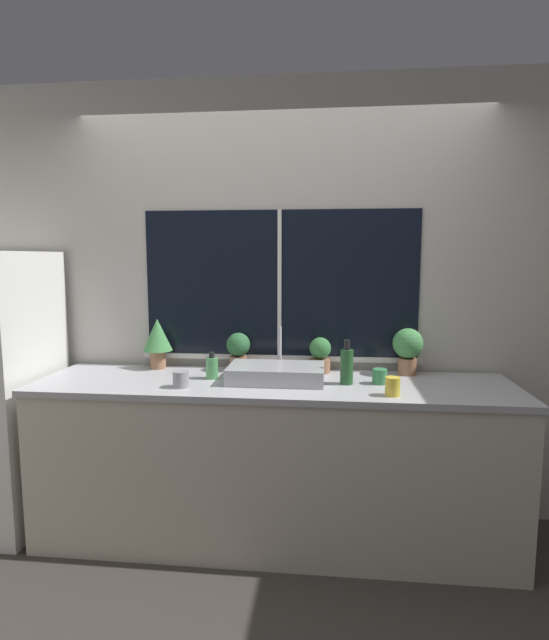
# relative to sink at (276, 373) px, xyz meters

# --- Properties ---
(ground_plane) EXTENTS (14.00, 14.00, 0.00)m
(ground_plane) POSITION_rel_sink_xyz_m (-0.02, -0.35, -0.98)
(ground_plane) COLOR #38332D
(wall_back) EXTENTS (8.00, 0.09, 2.70)m
(wall_back) POSITION_rel_sink_xyz_m (-0.02, 0.38, 0.38)
(wall_back) COLOR #BCB7AD
(wall_back) RESTS_ON ground_plane
(wall_left) EXTENTS (0.06, 7.00, 2.70)m
(wall_left) POSITION_rel_sink_xyz_m (-2.36, 1.15, 0.37)
(wall_left) COLOR #BCB7AD
(wall_left) RESTS_ON ground_plane
(counter) EXTENTS (2.67, 0.69, 0.93)m
(counter) POSITION_rel_sink_xyz_m (-0.02, -0.02, -0.51)
(counter) COLOR beige
(counter) RESTS_ON ground_plane
(sink) EXTENTS (0.54, 0.38, 0.29)m
(sink) POSITION_rel_sink_xyz_m (0.00, 0.00, 0.00)
(sink) COLOR #ADADB2
(sink) RESTS_ON counter
(potted_plant_far_left) EXTENTS (0.18, 0.18, 0.31)m
(potted_plant_far_left) POSITION_rel_sink_xyz_m (-0.77, 0.24, 0.15)
(potted_plant_far_left) COLOR #9E6B4C
(potted_plant_far_left) RESTS_ON counter
(potted_plant_center_left) EXTENTS (0.15, 0.15, 0.23)m
(potted_plant_center_left) POSITION_rel_sink_xyz_m (-0.26, 0.24, 0.09)
(potted_plant_center_left) COLOR #9E6B4C
(potted_plant_center_left) RESTS_ON counter
(potted_plant_center_right) EXTENTS (0.13, 0.13, 0.21)m
(potted_plant_center_right) POSITION_rel_sink_xyz_m (0.24, 0.24, 0.06)
(potted_plant_center_right) COLOR #9E6B4C
(potted_plant_center_right) RESTS_ON counter
(potted_plant_far_right) EXTENTS (0.18, 0.18, 0.28)m
(potted_plant_far_right) POSITION_rel_sink_xyz_m (0.76, 0.24, 0.12)
(potted_plant_far_right) COLOR #9E6B4C
(potted_plant_far_right) RESTS_ON counter
(soap_bottle) EXTENTS (0.07, 0.07, 0.15)m
(soap_bottle) POSITION_rel_sink_xyz_m (-0.37, 0.02, 0.02)
(soap_bottle) COLOR #519E5B
(soap_bottle) RESTS_ON counter
(bottle_tall) EXTENTS (0.07, 0.07, 0.25)m
(bottle_tall) POSITION_rel_sink_xyz_m (0.39, -0.02, 0.06)
(bottle_tall) COLOR #235128
(bottle_tall) RESTS_ON counter
(mug_yellow) EXTENTS (0.07, 0.07, 0.10)m
(mug_yellow) POSITION_rel_sink_xyz_m (0.62, -0.23, 0.00)
(mug_yellow) COLOR gold
(mug_yellow) RESTS_ON counter
(mug_grey) EXTENTS (0.09, 0.09, 0.09)m
(mug_grey) POSITION_rel_sink_xyz_m (-0.50, -0.19, -0.00)
(mug_grey) COLOR gray
(mug_grey) RESTS_ON counter
(mug_green) EXTENTS (0.08, 0.08, 0.08)m
(mug_green) POSITION_rel_sink_xyz_m (0.57, 0.00, -0.00)
(mug_green) COLOR #38844C
(mug_green) RESTS_ON counter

